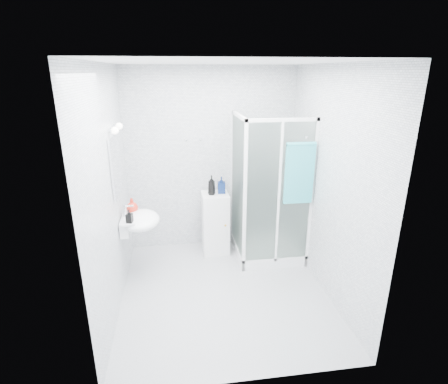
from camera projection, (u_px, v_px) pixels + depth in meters
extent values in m
cube|color=silver|center=(224.00, 190.00, 3.79)|extent=(2.40, 2.60, 2.60)
cube|color=#ABADB0|center=(224.00, 291.00, 4.21)|extent=(2.40, 2.60, 0.01)
cube|color=white|center=(224.00, 62.00, 3.36)|extent=(2.40, 2.60, 0.01)
cube|color=white|center=(267.00, 249.00, 5.09)|extent=(0.90, 0.90, 0.12)
cube|color=white|center=(240.00, 116.00, 4.40)|extent=(0.04, 0.90, 0.04)
cube|color=white|center=(283.00, 120.00, 4.06)|extent=(0.90, 0.04, 0.04)
cube|color=white|center=(245.00, 201.00, 4.32)|extent=(0.04, 0.04, 2.00)
cube|color=white|center=(238.00, 187.00, 4.71)|extent=(0.02, 0.82, 1.84)
cube|color=white|center=(279.00, 196.00, 4.36)|extent=(0.82, 0.02, 1.84)
cube|color=white|center=(279.00, 196.00, 4.36)|extent=(0.03, 0.04, 1.84)
cylinder|color=silver|center=(263.00, 157.00, 5.03)|extent=(0.02, 0.02, 1.00)
cylinder|color=silver|center=(265.00, 124.00, 4.85)|extent=(0.09, 0.05, 0.09)
cylinder|color=silver|center=(265.00, 176.00, 5.16)|extent=(0.12, 0.04, 0.12)
cylinder|color=silver|center=(306.00, 137.00, 4.12)|extent=(0.03, 0.05, 0.03)
cube|color=white|center=(126.00, 225.00, 4.24)|extent=(0.10, 0.40, 0.18)
ellipsoid|color=white|center=(141.00, 220.00, 4.24)|extent=(0.46, 0.56, 0.20)
cube|color=white|center=(130.00, 217.00, 4.21)|extent=(0.16, 0.50, 0.02)
cylinder|color=silver|center=(125.00, 211.00, 4.18)|extent=(0.04, 0.04, 0.16)
cylinder|color=silver|center=(128.00, 206.00, 4.16)|extent=(0.12, 0.02, 0.02)
cube|color=white|center=(116.00, 165.00, 3.98)|extent=(0.02, 0.60, 0.70)
cylinder|color=silver|center=(111.00, 131.00, 3.70)|extent=(0.05, 0.04, 0.04)
sphere|color=white|center=(115.00, 131.00, 3.70)|extent=(0.08, 0.08, 0.08)
cylinder|color=silver|center=(116.00, 126.00, 4.00)|extent=(0.05, 0.04, 0.04)
sphere|color=white|center=(119.00, 126.00, 4.00)|extent=(0.08, 0.08, 0.08)
cylinder|color=silver|center=(186.00, 140.00, 4.82)|extent=(0.02, 0.04, 0.02)
sphere|color=silver|center=(186.00, 140.00, 4.80)|extent=(0.03, 0.03, 0.03)
cylinder|color=silver|center=(200.00, 139.00, 4.85)|extent=(0.02, 0.04, 0.02)
sphere|color=silver|center=(201.00, 140.00, 4.83)|extent=(0.03, 0.03, 0.03)
cube|color=white|center=(215.00, 223.00, 5.02)|extent=(0.37, 0.37, 0.89)
cube|color=white|center=(217.00, 228.00, 4.86)|extent=(0.33, 0.01, 0.76)
sphere|color=#C28C1B|center=(225.00, 225.00, 4.84)|extent=(0.03, 0.03, 0.03)
cube|color=teal|center=(299.00, 174.00, 4.25)|extent=(0.36, 0.04, 0.74)
cylinder|color=teal|center=(302.00, 144.00, 4.13)|extent=(0.36, 0.05, 0.05)
imported|color=black|center=(212.00, 185.00, 4.81)|extent=(0.11, 0.11, 0.27)
imported|color=#0C1E4C|center=(221.00, 185.00, 4.88)|extent=(0.11, 0.12, 0.23)
imported|color=red|center=(132.00, 205.00, 4.29)|extent=(0.15, 0.15, 0.18)
imported|color=black|center=(129.00, 216.00, 4.01)|extent=(0.09, 0.09, 0.16)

